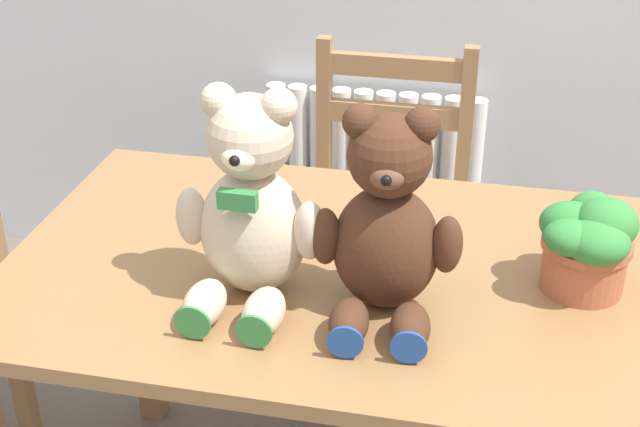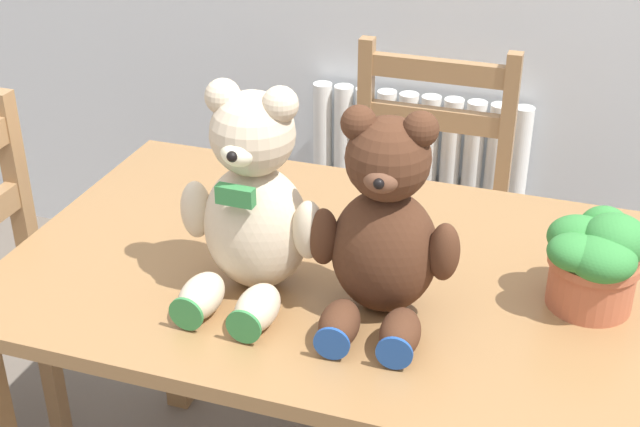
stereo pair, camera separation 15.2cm
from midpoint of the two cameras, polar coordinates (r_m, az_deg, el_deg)
radiator at (r=2.87m, az=7.55°, el=0.30°), size 0.69×0.10×0.70m
dining_table at (r=1.75m, az=4.31°, el=-6.65°), size 1.28×0.81×0.78m
wooden_chair_behind at (r=2.48m, az=8.01°, el=-0.70°), size 0.44×0.45×0.93m
teddy_bear_left at (r=1.54m, az=-1.56°, el=0.42°), size 0.27×0.27×0.39m
teddy_bear_right at (r=1.49m, az=7.04°, el=-1.18°), size 0.26×0.26×0.37m
potted_plant at (r=1.62m, az=19.82°, el=-2.75°), size 0.17×0.19×0.18m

